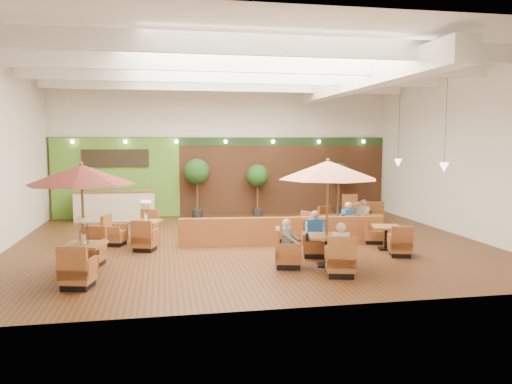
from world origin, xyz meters
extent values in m
plane|color=#381E0F|center=(0.00, 0.00, 0.00)|extent=(14.00, 14.00, 0.00)
cube|color=silver|center=(0.00, 6.00, 2.75)|extent=(14.00, 0.04, 5.50)
cube|color=silver|center=(0.00, -6.00, 2.75)|extent=(14.00, 0.04, 5.50)
cube|color=silver|center=(7.00, 0.00, 2.75)|extent=(0.04, 12.00, 5.50)
cube|color=white|center=(0.00, 0.00, 5.50)|extent=(14.00, 12.00, 0.04)
cube|color=brown|center=(0.00, 5.94, 1.60)|extent=(13.90, 0.10, 3.20)
cube|color=#1E3819|center=(0.00, 5.93, 3.05)|extent=(13.90, 0.12, 0.35)
cube|color=#558D29|center=(-4.40, 5.88, 1.60)|extent=(5.00, 0.08, 3.20)
cube|color=black|center=(-4.40, 5.80, 2.40)|extent=(2.60, 0.08, 0.70)
cube|color=white|center=(3.50, 0.00, 4.95)|extent=(0.60, 11.00, 0.60)
cube|color=white|center=(0.00, -4.00, 5.15)|extent=(13.60, 0.12, 0.45)
cube|color=white|center=(0.00, -1.30, 5.15)|extent=(13.60, 0.12, 0.45)
cube|color=white|center=(0.00, 1.30, 5.15)|extent=(13.60, 0.12, 0.45)
cube|color=white|center=(0.00, 4.00, 5.15)|extent=(13.60, 0.12, 0.45)
cylinder|color=black|center=(5.80, -1.00, 3.90)|extent=(0.01, 0.01, 3.20)
cone|color=white|center=(5.80, -1.00, 2.30)|extent=(0.28, 0.28, 0.28)
cylinder|color=black|center=(5.80, 2.00, 3.90)|extent=(0.01, 0.01, 3.20)
cone|color=white|center=(5.80, 2.00, 2.30)|extent=(0.28, 0.28, 0.28)
sphere|color=#FFEAC6|center=(-6.00, 5.70, 3.05)|extent=(0.14, 0.14, 0.14)
sphere|color=#FFEAC6|center=(-4.00, 5.70, 3.05)|extent=(0.14, 0.14, 0.14)
sphere|color=#FFEAC6|center=(-2.00, 5.70, 3.05)|extent=(0.14, 0.14, 0.14)
sphere|color=#FFEAC6|center=(0.00, 5.70, 3.05)|extent=(0.14, 0.14, 0.14)
sphere|color=#FFEAC6|center=(2.00, 5.70, 3.05)|extent=(0.14, 0.14, 0.14)
sphere|color=#FFEAC6|center=(4.00, 5.70, 3.05)|extent=(0.14, 0.14, 0.14)
sphere|color=#FFEAC6|center=(6.00, 5.70, 3.05)|extent=(0.14, 0.14, 0.14)
cube|color=beige|center=(-4.40, 5.10, 0.55)|extent=(3.00, 0.70, 1.10)
cube|color=brown|center=(-4.40, 5.10, 1.15)|extent=(3.00, 0.75, 0.06)
cube|color=brown|center=(0.90, -0.55, 0.42)|extent=(6.10, 0.77, 0.85)
cube|color=brown|center=(-4.36, -3.00, 0.73)|extent=(1.03, 1.03, 0.06)
cylinder|color=black|center=(-4.36, -3.00, 0.37)|extent=(0.10, 0.10, 0.67)
cube|color=black|center=(-4.36, -3.00, 0.02)|extent=(0.55, 0.55, 0.04)
cube|color=brown|center=(-4.36, -3.96, 0.30)|extent=(0.75, 0.75, 0.32)
cube|color=brown|center=(-4.30, -4.21, 0.61)|extent=(0.63, 0.24, 0.71)
cube|color=brown|center=(-4.65, -3.89, 0.51)|extent=(0.20, 0.56, 0.28)
cube|color=brown|center=(-4.07, -4.02, 0.51)|extent=(0.20, 0.56, 0.28)
cube|color=black|center=(-4.36, -3.96, 0.07)|extent=(0.67, 0.67, 0.14)
cube|color=brown|center=(-4.36, -2.03, 0.30)|extent=(0.75, 0.75, 0.32)
cube|color=brown|center=(-4.42, -1.78, 0.61)|extent=(0.63, 0.24, 0.71)
cube|color=brown|center=(-4.07, -2.10, 0.51)|extent=(0.20, 0.56, 0.28)
cube|color=brown|center=(-4.65, -1.97, 0.51)|extent=(0.20, 0.56, 0.28)
cube|color=black|center=(-4.36, -2.03, 0.07)|extent=(0.67, 0.67, 0.14)
cylinder|color=brown|center=(-4.36, -3.00, 1.27)|extent=(0.06, 0.06, 2.53)
cone|color=#5C221B|center=(-4.36, -3.00, 2.35)|extent=(2.43, 2.43, 0.45)
sphere|color=brown|center=(-4.36, -3.00, 2.58)|extent=(0.10, 0.10, 0.10)
cylinder|color=silver|center=(-4.36, -3.00, 0.87)|extent=(0.10, 0.10, 0.22)
cube|color=brown|center=(1.42, -3.10, 0.74)|extent=(1.06, 1.06, 0.06)
cylinder|color=black|center=(1.42, -3.10, 0.38)|extent=(0.10, 0.10, 0.68)
cube|color=black|center=(1.42, -3.10, 0.02)|extent=(0.56, 0.56, 0.04)
cube|color=brown|center=(1.42, -4.08, 0.31)|extent=(0.77, 0.77, 0.33)
cube|color=brown|center=(1.48, -4.34, 0.62)|extent=(0.65, 0.25, 0.72)
cube|color=brown|center=(1.12, -4.01, 0.52)|extent=(0.22, 0.57, 0.29)
cube|color=brown|center=(1.71, -4.15, 0.52)|extent=(0.22, 0.57, 0.29)
cube|color=black|center=(1.42, -4.08, 0.07)|extent=(0.69, 0.69, 0.14)
cube|color=brown|center=(1.42, -2.12, 0.31)|extent=(0.77, 0.77, 0.33)
cube|color=brown|center=(1.35, -1.86, 0.62)|extent=(0.65, 0.25, 0.72)
cube|color=brown|center=(1.71, -2.20, 0.52)|extent=(0.22, 0.57, 0.29)
cube|color=brown|center=(1.12, -2.05, 0.52)|extent=(0.22, 0.57, 0.29)
cube|color=black|center=(1.42, -2.12, 0.07)|extent=(0.69, 0.69, 0.14)
cube|color=brown|center=(0.44, -3.10, 0.31)|extent=(0.77, 0.77, 0.33)
cube|color=brown|center=(0.70, -3.04, 0.62)|extent=(0.25, 0.65, 0.72)
cube|color=brown|center=(0.51, -2.81, 0.52)|extent=(0.57, 0.22, 0.29)
cube|color=brown|center=(0.36, -3.39, 0.52)|extent=(0.57, 0.22, 0.29)
cube|color=black|center=(0.44, -3.10, 0.07)|extent=(0.69, 0.69, 0.14)
cylinder|color=brown|center=(1.42, -3.10, 1.29)|extent=(0.06, 0.06, 2.58)
cone|color=#D57A66|center=(1.42, -3.10, 2.40)|extent=(2.47, 2.47, 0.45)
sphere|color=brown|center=(1.42, -3.10, 2.63)|extent=(0.10, 0.10, 0.10)
cube|color=brown|center=(3.02, 0.55, 0.64)|extent=(1.00, 1.00, 0.05)
cylinder|color=black|center=(3.02, 0.55, 0.33)|extent=(0.09, 0.09, 0.59)
cube|color=black|center=(3.02, 0.55, 0.02)|extent=(0.53, 0.53, 0.04)
cube|color=brown|center=(3.02, -0.29, 0.27)|extent=(0.73, 0.73, 0.29)
cube|color=brown|center=(2.92, -0.51, 0.53)|extent=(0.54, 0.30, 0.62)
cube|color=brown|center=(2.78, -0.40, 0.45)|extent=(0.26, 0.48, 0.25)
cube|color=brown|center=(3.25, -0.19, 0.45)|extent=(0.26, 0.48, 0.25)
cube|color=black|center=(3.02, -0.29, 0.06)|extent=(0.65, 0.65, 0.12)
cube|color=brown|center=(3.02, 1.40, 0.27)|extent=(0.73, 0.73, 0.29)
cube|color=brown|center=(3.11, 1.61, 0.53)|extent=(0.54, 0.30, 0.62)
cube|color=brown|center=(3.25, 1.50, 0.45)|extent=(0.26, 0.48, 0.25)
cube|color=brown|center=(2.78, 1.29, 0.45)|extent=(0.26, 0.48, 0.25)
cube|color=black|center=(3.02, 1.40, 0.06)|extent=(0.65, 0.65, 0.12)
cube|color=brown|center=(2.17, 0.55, 0.27)|extent=(0.73, 0.73, 0.29)
cube|color=brown|center=(2.38, 0.46, 0.53)|extent=(0.30, 0.54, 0.62)
cube|color=brown|center=(2.06, 0.79, 0.45)|extent=(0.48, 0.26, 0.25)
cube|color=brown|center=(2.27, 0.32, 0.45)|extent=(0.48, 0.26, 0.25)
cube|color=black|center=(2.17, 0.55, 0.06)|extent=(0.65, 0.65, 0.12)
cube|color=brown|center=(3.86, 0.55, 0.27)|extent=(0.73, 0.73, 0.29)
cube|color=brown|center=(3.65, 0.65, 0.53)|extent=(0.30, 0.54, 0.62)
cube|color=brown|center=(3.97, 0.32, 0.45)|extent=(0.48, 0.26, 0.25)
cube|color=brown|center=(3.76, 0.79, 0.45)|extent=(0.48, 0.26, 0.25)
cube|color=black|center=(3.86, 0.55, 0.06)|extent=(0.65, 0.65, 0.12)
cylinder|color=brown|center=(3.02, 0.55, 1.11)|extent=(0.06, 0.06, 2.23)
cone|color=beige|center=(3.02, 0.55, 2.05)|extent=(2.14, 2.14, 0.45)
sphere|color=brown|center=(3.02, 0.55, 2.28)|extent=(0.10, 0.10, 0.10)
cube|color=brown|center=(-3.09, 0.35, 0.69)|extent=(1.03, 1.03, 0.06)
cylinder|color=black|center=(-3.09, 0.35, 0.35)|extent=(0.10, 0.10, 0.63)
cube|color=black|center=(-3.09, 0.35, 0.02)|extent=(0.55, 0.55, 0.04)
cube|color=brown|center=(-3.09, -0.56, 0.29)|extent=(0.75, 0.75, 0.31)
cube|color=brown|center=(-3.01, -0.79, 0.57)|extent=(0.59, 0.28, 0.67)
cube|color=brown|center=(-3.35, -0.47, 0.48)|extent=(0.24, 0.52, 0.27)
cube|color=brown|center=(-2.83, -0.65, 0.48)|extent=(0.24, 0.52, 0.27)
cube|color=black|center=(-3.09, -0.56, 0.07)|extent=(0.67, 0.67, 0.13)
cube|color=brown|center=(-3.09, 1.25, 0.29)|extent=(0.75, 0.75, 0.31)
cube|color=brown|center=(-3.17, 1.49, 0.57)|extent=(0.59, 0.28, 0.67)
cube|color=brown|center=(-2.83, 1.16, 0.48)|extent=(0.24, 0.52, 0.27)
cube|color=brown|center=(-3.35, 1.34, 0.48)|extent=(0.24, 0.52, 0.27)
cube|color=black|center=(-3.09, 1.25, 0.07)|extent=(0.67, 0.67, 0.13)
cube|color=brown|center=(-4.00, 0.35, 0.29)|extent=(0.75, 0.75, 0.31)
cube|color=brown|center=(-3.76, 0.43, 0.57)|extent=(0.28, 0.59, 0.67)
cube|color=brown|center=(-3.90, 0.61, 0.48)|extent=(0.52, 0.24, 0.27)
cube|color=brown|center=(-4.09, 0.08, 0.48)|extent=(0.52, 0.24, 0.27)
cube|color=black|center=(-4.00, 0.35, 0.07)|extent=(0.67, 0.67, 0.13)
cylinder|color=silver|center=(-3.09, 0.35, 0.83)|extent=(0.10, 0.10, 0.22)
cube|color=brown|center=(3.69, -1.63, 0.65)|extent=(0.95, 0.95, 0.05)
cylinder|color=black|center=(3.69, -1.63, 0.33)|extent=(0.09, 0.09, 0.60)
cube|color=black|center=(3.69, -1.63, 0.02)|extent=(0.50, 0.50, 0.04)
cube|color=brown|center=(3.69, -2.49, 0.27)|extent=(0.69, 0.69, 0.29)
cube|color=brown|center=(3.75, -2.71, 0.54)|extent=(0.56, 0.24, 0.63)
cube|color=brown|center=(3.44, -2.42, 0.45)|extent=(0.20, 0.50, 0.25)
cube|color=brown|center=(3.94, -2.56, 0.45)|extent=(0.20, 0.50, 0.25)
cube|color=black|center=(3.69, -2.49, 0.06)|extent=(0.61, 0.61, 0.13)
cube|color=brown|center=(3.69, -0.77, 0.27)|extent=(0.69, 0.69, 0.29)
cube|color=brown|center=(3.63, -0.54, 0.54)|extent=(0.56, 0.24, 0.63)
cube|color=brown|center=(3.94, -0.84, 0.45)|extent=(0.20, 0.50, 0.25)
cube|color=brown|center=(3.44, -0.70, 0.45)|extent=(0.20, 0.50, 0.25)
cube|color=black|center=(3.69, -0.77, 0.06)|extent=(0.61, 0.61, 0.13)
cube|color=brown|center=(4.78, 2.79, 0.73)|extent=(0.86, 0.86, 0.06)
cylinder|color=black|center=(4.78, 2.79, 0.37)|extent=(0.10, 0.10, 0.67)
cube|color=black|center=(4.78, 2.79, 0.02)|extent=(0.45, 0.45, 0.04)
cube|color=brown|center=(4.78, 1.83, 0.30)|extent=(0.63, 0.63, 0.32)
cube|color=brown|center=(4.78, 1.57, 0.60)|extent=(0.63, 0.10, 0.71)
cube|color=brown|center=(4.49, 1.83, 0.50)|extent=(0.08, 0.55, 0.28)
cube|color=brown|center=(5.07, 1.83, 0.50)|extent=(0.08, 0.55, 0.28)
cube|color=black|center=(4.78, 1.83, 0.07)|extent=(0.56, 0.56, 0.14)
cube|color=brown|center=(4.78, 3.74, 0.30)|extent=(0.63, 0.63, 0.32)
cube|color=brown|center=(4.78, 4.00, 0.60)|extent=(0.63, 0.10, 0.71)
cube|color=brown|center=(5.07, 3.74, 0.50)|extent=(0.08, 0.55, 0.28)
cube|color=brown|center=(4.49, 3.74, 0.50)|extent=(0.08, 0.55, 0.28)
cube|color=black|center=(4.78, 3.74, 0.07)|extent=(0.56, 0.56, 0.14)
cylinder|color=black|center=(-1.22, 5.30, 0.16)|extent=(0.43, 0.43, 0.32)
cylinder|color=#472D19|center=(-1.22, 5.30, 1.01)|extent=(0.09, 0.09, 1.39)
sphere|color=#113612|center=(-1.22, 5.30, 1.87)|extent=(1.02, 1.02, 1.02)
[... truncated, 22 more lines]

